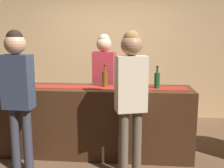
{
  "coord_description": "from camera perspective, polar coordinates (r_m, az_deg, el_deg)",
  "views": [
    {
      "loc": [
        0.56,
        -3.38,
        1.61
      ],
      "look_at": [
        0.25,
        0.0,
        1.01
      ],
      "focal_mm": 40.86,
      "sensor_mm": 36.0,
      "label": 1
    }
  ],
  "objects": [
    {
      "name": "ground_plane",
      "position": [
        3.79,
        -3.85,
        -15.09
      ],
      "size": [
        10.0,
        10.0,
        0.0
      ],
      "primitive_type": "plane",
      "color": "brown"
    },
    {
      "name": "back_wall",
      "position": [
        5.31,
        -0.78,
        8.37
      ],
      "size": [
        6.0,
        0.12,
        2.9
      ],
      "primitive_type": "cube",
      "color": "tan",
      "rests_on": "ground"
    },
    {
      "name": "bar_counter",
      "position": [
        3.61,
        -3.94,
        -8.21
      ],
      "size": [
        2.65,
        0.6,
        0.96
      ],
      "primitive_type": "cube",
      "color": "#3D2314",
      "rests_on": "ground"
    },
    {
      "name": "counter_runner_cloth",
      "position": [
        3.49,
        -4.03,
        -0.7
      ],
      "size": [
        2.52,
        0.28,
        0.01
      ],
      "primitive_type": "cube",
      "color": "maroon",
      "rests_on": "bar_counter"
    },
    {
      "name": "wine_bottle_amber",
      "position": [
        3.49,
        -1.63,
        1.18
      ],
      "size": [
        0.07,
        0.07,
        0.3
      ],
      "color": "brown",
      "rests_on": "bar_counter"
    },
    {
      "name": "wine_bottle_green",
      "position": [
        3.43,
        10.04,
        0.87
      ],
      "size": [
        0.07,
        0.07,
        0.3
      ],
      "color": "#194723",
      "rests_on": "bar_counter"
    },
    {
      "name": "wine_glass_near_customer",
      "position": [
        3.7,
        -17.21,
        1.12
      ],
      "size": [
        0.07,
        0.07,
        0.14
      ],
      "color": "silver",
      "rests_on": "bar_counter"
    },
    {
      "name": "wine_glass_mid_counter",
      "position": [
        3.81,
        -21.25,
        1.11
      ],
      "size": [
        0.07,
        0.07,
        0.14
      ],
      "color": "silver",
      "rests_on": "bar_counter"
    },
    {
      "name": "wine_glass_far_end",
      "position": [
        3.41,
        1.87,
        0.82
      ],
      "size": [
        0.07,
        0.07,
        0.14
      ],
      "color": "silver",
      "rests_on": "bar_counter"
    },
    {
      "name": "bartender",
      "position": [
        4.03,
        -1.77,
        1.97
      ],
      "size": [
        0.36,
        0.24,
        1.69
      ],
      "rotation": [
        0.0,
        0.0,
        3.01
      ],
      "color": "#26262B",
      "rests_on": "ground"
    },
    {
      "name": "customer_sipping",
      "position": [
        2.88,
        4.26,
        -1.09
      ],
      "size": [
        0.38,
        0.29,
        1.7
      ],
      "rotation": [
        0.0,
        0.0,
        0.3
      ],
      "color": "brown",
      "rests_on": "ground"
    },
    {
      "name": "customer_browsing",
      "position": [
        3.17,
        -20.32,
        -0.51
      ],
      "size": [
        0.35,
        0.24,
        1.71
      ],
      "rotation": [
        0.0,
        0.0,
        -0.06
      ],
      "color": "#33333D",
      "rests_on": "ground"
    }
  ]
}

